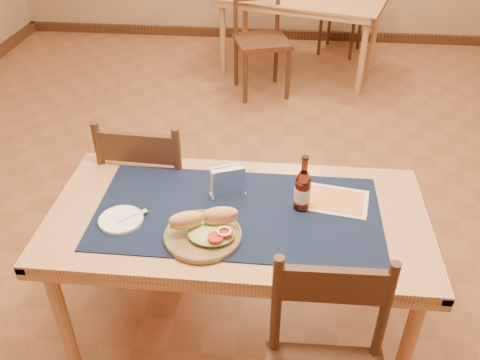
# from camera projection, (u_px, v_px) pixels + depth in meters

# --- Properties ---
(room) EXTENTS (6.04, 7.04, 2.84)m
(room) POSITION_uv_depth(u_px,v_px,m) (254.00, 2.00, 2.42)
(room) COLOR brown
(room) RESTS_ON ground
(main_table) EXTENTS (1.60, 0.80, 0.75)m
(main_table) POSITION_uv_depth(u_px,v_px,m) (238.00, 228.00, 2.20)
(main_table) COLOR tan
(main_table) RESTS_ON ground
(placemat) EXTENTS (1.20, 0.60, 0.01)m
(placemat) POSITION_uv_depth(u_px,v_px,m) (238.00, 212.00, 2.15)
(placemat) COLOR #0E1A36
(placemat) RESTS_ON main_table
(baseboard) EXTENTS (6.00, 7.00, 0.10)m
(baseboard) POSITION_uv_depth(u_px,v_px,m) (251.00, 220.00, 3.20)
(baseboard) COLOR #452818
(baseboard) RESTS_ON ground
(back_table) EXTENTS (1.69, 1.17, 0.75)m
(back_table) POSITION_uv_depth(u_px,v_px,m) (301.00, 6.00, 4.86)
(back_table) COLOR tan
(back_table) RESTS_ON ground
(chair_main_far) EXTENTS (0.47, 0.47, 0.97)m
(chair_main_far) POSITION_uv_depth(u_px,v_px,m) (154.00, 188.00, 2.71)
(chair_main_far) COLOR #452818
(chair_main_far) RESTS_ON ground
(chair_back_near) EXTENTS (0.58, 0.58, 1.00)m
(chair_back_near) POSITION_uv_depth(u_px,v_px,m) (261.00, 37.00, 4.59)
(chair_back_near) COLOR #452818
(chair_back_near) RESTS_ON ground
(chair_back_far) EXTENTS (0.52, 0.52, 0.89)m
(chair_back_far) POSITION_uv_depth(u_px,v_px,m) (342.00, 11.00, 5.40)
(chair_back_far) COLOR #452818
(chair_back_far) RESTS_ON ground
(sandwich_plate) EXTENTS (0.31, 0.31, 0.12)m
(sandwich_plate) POSITION_uv_depth(u_px,v_px,m) (205.00, 231.00, 1.99)
(sandwich_plate) COLOR brown
(sandwich_plate) RESTS_ON placemat
(side_plate) EXTENTS (0.18, 0.18, 0.02)m
(side_plate) POSITION_uv_depth(u_px,v_px,m) (121.00, 219.00, 2.09)
(side_plate) COLOR white
(side_plate) RESTS_ON placemat
(fork) EXTENTS (0.11, 0.10, 0.00)m
(fork) POSITION_uv_depth(u_px,v_px,m) (135.00, 215.00, 2.10)
(fork) COLOR #92D474
(fork) RESTS_ON side_plate
(beer_bottle) EXTENTS (0.07, 0.07, 0.26)m
(beer_bottle) POSITION_uv_depth(u_px,v_px,m) (302.00, 190.00, 2.11)
(beer_bottle) COLOR #4A1A0D
(beer_bottle) RESTS_ON placemat
(napkin_holder) EXTENTS (0.17, 0.11, 0.14)m
(napkin_holder) POSITION_uv_depth(u_px,v_px,m) (228.00, 182.00, 2.21)
(napkin_holder) COLOR white
(napkin_holder) RESTS_ON placemat
(menu_card) EXTENTS (0.31, 0.25, 0.01)m
(menu_card) POSITION_uv_depth(u_px,v_px,m) (335.00, 200.00, 2.21)
(menu_card) COLOR beige
(menu_card) RESTS_ON placemat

